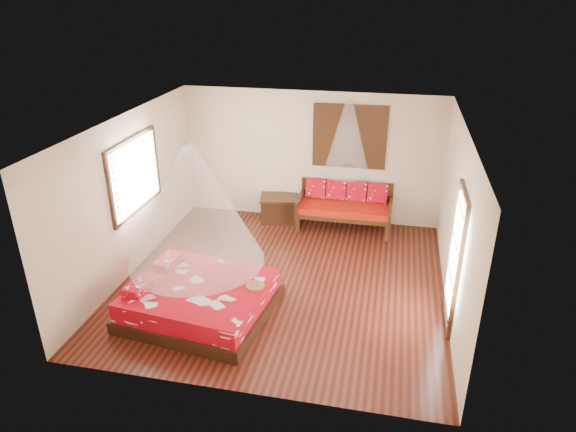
{
  "coord_description": "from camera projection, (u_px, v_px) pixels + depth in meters",
  "views": [
    {
      "loc": [
        1.69,
        -7.55,
        4.79
      ],
      "look_at": [
        0.03,
        0.23,
        1.15
      ],
      "focal_mm": 32.0,
      "sensor_mm": 36.0,
      "label": 1
    }
  ],
  "objects": [
    {
      "name": "room",
      "position": [
        283.0,
        208.0,
        8.45
      ],
      "size": [
        5.54,
        5.54,
        2.84
      ],
      "color": "black",
      "rests_on": "ground"
    },
    {
      "name": "shutter_panel",
      "position": [
        350.0,
        137.0,
        10.51
      ],
      "size": [
        1.52,
        0.06,
        1.32
      ],
      "color": "black",
      "rests_on": "wall_back"
    },
    {
      "name": "storage_chest",
      "position": [
        279.0,
        208.0,
        11.21
      ],
      "size": [
        0.91,
        0.74,
        0.56
      ],
      "rotation": [
        0.0,
        0.0,
        0.18
      ],
      "color": "black",
      "rests_on": "floor"
    },
    {
      "name": "glazed_door",
      "position": [
        455.0,
        260.0,
        7.54
      ],
      "size": [
        0.08,
        1.02,
        2.16
      ],
      "color": "black",
      "rests_on": "floor"
    },
    {
      "name": "bed",
      "position": [
        200.0,
        299.0,
        8.06
      ],
      "size": [
        2.34,
        2.16,
        0.64
      ],
      "rotation": [
        0.0,
        0.0,
        -0.12
      ],
      "color": "black",
      "rests_on": "floor"
    },
    {
      "name": "window_left",
      "position": [
        135.0,
        175.0,
        9.01
      ],
      "size": [
        0.1,
        1.74,
        1.34
      ],
      "color": "black",
      "rests_on": "wall_left"
    },
    {
      "name": "wine_tray",
      "position": [
        255.0,
        283.0,
        7.89
      ],
      "size": [
        0.29,
        0.29,
        0.23
      ],
      "rotation": [
        0.0,
        0.0,
        -0.3
      ],
      "color": "brown",
      "rests_on": "bed"
    },
    {
      "name": "mosquito_net_main",
      "position": [
        193.0,
        206.0,
        7.39
      ],
      "size": [
        2.03,
        2.03,
        1.8
      ],
      "primitive_type": "cone",
      "color": "white",
      "rests_on": "ceiling"
    },
    {
      "name": "mosquito_net_daybed",
      "position": [
        348.0,
        138.0,
        10.05
      ],
      "size": [
        0.93,
        0.93,
        1.5
      ],
      "primitive_type": "cone",
      "color": "white",
      "rests_on": "ceiling"
    },
    {
      "name": "daybed",
      "position": [
        345.0,
        205.0,
        10.79
      ],
      "size": [
        1.96,
        0.87,
        0.98
      ],
      "color": "black",
      "rests_on": "floor"
    }
  ]
}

